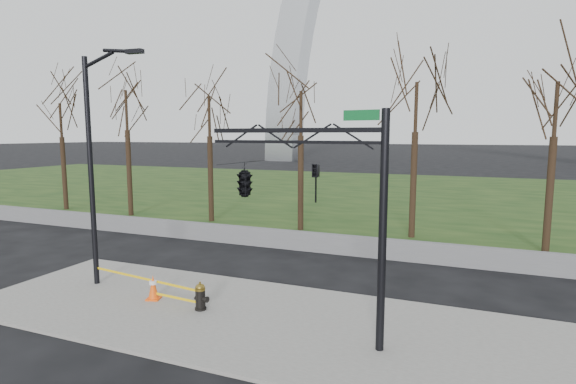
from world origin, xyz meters
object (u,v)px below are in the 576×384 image
at_px(street_light, 95,155).
at_px(traffic_signal_mast, 268,181).
at_px(traffic_cone, 153,287).
at_px(fire_hydrant, 201,297).

xyz_separation_m(street_light, traffic_signal_mast, (6.89, -0.81, -0.55)).
xyz_separation_m(traffic_cone, street_light, (-2.68, 0.54, 4.20)).
bearing_deg(traffic_cone, street_light, 168.66).
relative_size(traffic_cone, traffic_signal_mast, 0.13).
height_order(street_light, traffic_signal_mast, street_light).
height_order(fire_hydrant, street_light, street_light).
xyz_separation_m(fire_hydrant, traffic_signal_mast, (2.31, -0.10, 3.65)).
distance_m(street_light, traffic_signal_mast, 6.96).
bearing_deg(traffic_cone, fire_hydrant, -5.19).
height_order(traffic_cone, traffic_signal_mast, traffic_signal_mast).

